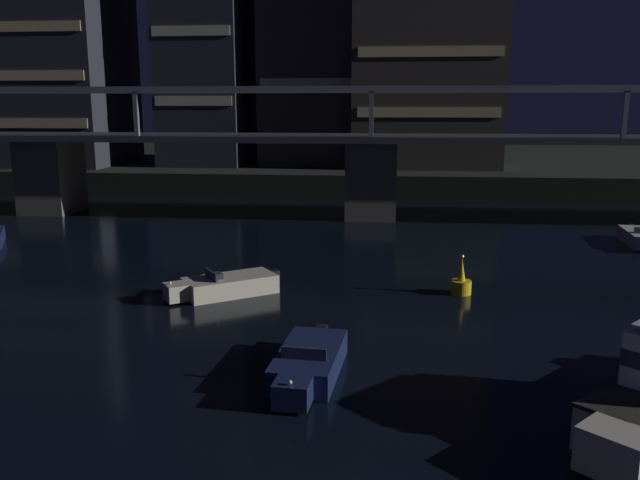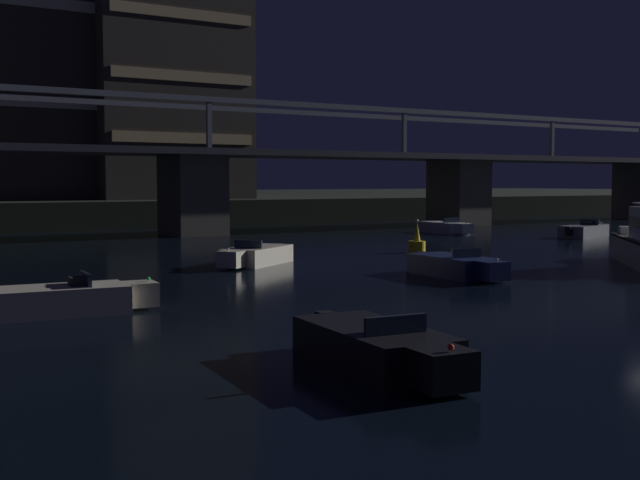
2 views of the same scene
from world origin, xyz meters
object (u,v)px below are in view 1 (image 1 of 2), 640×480
at_px(tower_west_tall, 205,2).
at_px(tower_east_tall, 428,25).
at_px(channel_buoy, 461,283).
at_px(river_bridge, 372,160).
at_px(tower_west_low, 57,55).
at_px(speedboat_far_right, 308,364).
at_px(speedboat_mid_left, 225,286).

distance_m(tower_west_tall, tower_east_tall, 22.04).
bearing_deg(channel_buoy, tower_east_tall, 89.55).
xyz_separation_m(river_bridge, tower_west_low, (-31.95, 16.71, 8.87)).
bearing_deg(speedboat_far_right, river_bridge, 87.68).
bearing_deg(tower_west_tall, river_bridge, -47.43).
bearing_deg(river_bridge, speedboat_far_right, -92.32).
bearing_deg(tower_west_low, speedboat_mid_left, -55.06).
distance_m(speedboat_mid_left, channel_buoy, 10.30).
relative_size(tower_west_low, channel_buoy, 12.51).
height_order(tower_west_tall, speedboat_mid_left, tower_west_tall).
bearing_deg(tower_west_tall, channel_buoy, -60.54).
relative_size(tower_west_tall, speedboat_far_right, 6.15).
bearing_deg(tower_east_tall, speedboat_far_right, -97.26).
relative_size(speedboat_mid_left, channel_buoy, 2.69).
distance_m(river_bridge, tower_west_tall, 28.90).
relative_size(tower_west_low, tower_east_tall, 0.82).
bearing_deg(tower_west_tall, speedboat_far_right, -71.48).
bearing_deg(tower_west_tall, speedboat_mid_left, -73.94).
bearing_deg(channel_buoy, tower_west_tall, 119.46).
height_order(speedboat_mid_left, speedboat_far_right, same).
xyz_separation_m(river_bridge, tower_west_tall, (-17.12, 18.64, 13.94)).
xyz_separation_m(river_bridge, speedboat_far_right, (-1.17, -28.97, -3.77)).
relative_size(river_bridge, tower_west_tall, 3.24).
bearing_deg(speedboat_mid_left, tower_east_tall, 74.55).
bearing_deg(speedboat_far_right, channel_buoy, 59.35).
bearing_deg(speedboat_far_right, tower_west_tall, 108.52).
relative_size(tower_west_low, speedboat_mid_left, 4.66).
relative_size(river_bridge, channel_buoy, 59.25).
xyz_separation_m(speedboat_mid_left, speedboat_far_right, (4.62, -8.24, 0.00)).
xyz_separation_m(tower_west_low, channel_buoy, (36.38, -36.22, -12.58)).
relative_size(river_bridge, speedboat_mid_left, 22.06).
xyz_separation_m(tower_west_tall, speedboat_mid_left, (11.33, -39.37, -17.71)).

